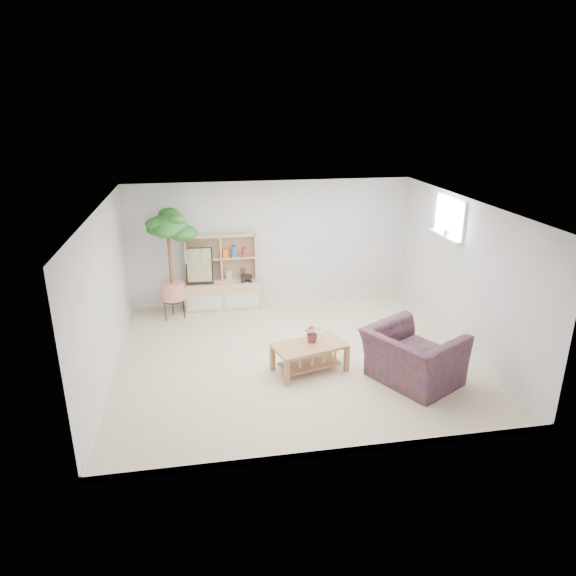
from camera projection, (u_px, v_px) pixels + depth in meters
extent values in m
cube|color=beige|center=(294.00, 355.00, 8.14)|extent=(5.50, 5.00, 0.01)
cube|color=white|center=(295.00, 205.00, 7.32)|extent=(5.50, 5.00, 0.01)
cube|color=white|center=(271.00, 242.00, 10.05)|extent=(5.50, 0.01, 2.40)
cube|color=white|center=(338.00, 362.00, 5.42)|extent=(5.50, 0.01, 2.40)
cube|color=white|center=(104.00, 295.00, 7.29)|extent=(0.01, 5.00, 2.40)
cube|color=white|center=(464.00, 274.00, 8.18)|extent=(0.01, 5.00, 2.40)
cube|color=white|center=(445.00, 236.00, 8.56)|extent=(0.14, 1.00, 0.04)
imported|color=#1E5026|center=(313.00, 333.00, 7.59)|extent=(0.28, 0.24, 0.29)
imported|color=#141949|center=(413.00, 353.00, 7.24)|extent=(1.50, 1.57, 0.90)
imported|color=#1C6D26|center=(447.00, 230.00, 8.46)|extent=(0.14, 0.12, 0.21)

